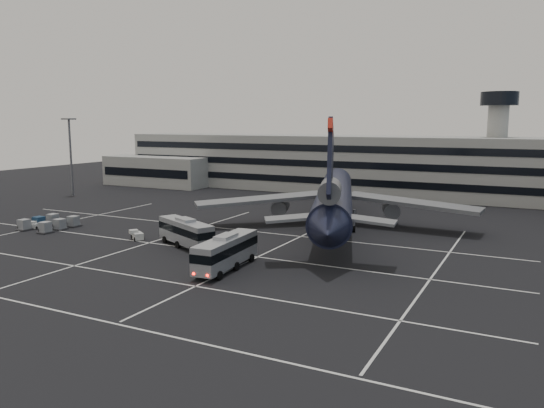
{
  "coord_description": "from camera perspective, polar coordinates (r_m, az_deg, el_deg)",
  "views": [
    {
      "loc": [
        44.17,
        -55.12,
        17.5
      ],
      "look_at": [
        7.82,
        16.37,
        5.0
      ],
      "focal_mm": 35.0,
      "sensor_mm": 36.0,
      "label": 1
    }
  ],
  "objects": [
    {
      "name": "ground",
      "position": [
        72.77,
        -11.46,
        -5.24
      ],
      "size": [
        260.0,
        260.0,
        0.0
      ],
      "primitive_type": "plane",
      "color": "black",
      "rests_on": "ground"
    },
    {
      "name": "hills",
      "position": [
        228.56,
        20.14,
        0.88
      ],
      "size": [
        352.0,
        180.0,
        44.0
      ],
      "color": "#38332B",
      "rests_on": "ground"
    },
    {
      "name": "bus_far",
      "position": [
        75.46,
        -9.26,
        -2.92
      ],
      "size": [
        11.65,
        7.54,
        4.12
      ],
      "rotation": [
        0.0,
        0.0,
        1.12
      ],
      "color": "#909398",
      "rests_on": "ground"
    },
    {
      "name": "trijet_main",
      "position": [
        86.26,
        6.72,
        0.63
      ],
      "size": [
        44.93,
        56.11,
        18.08
      ],
      "rotation": [
        0.0,
        0.0,
        0.33
      ],
      "color": "black",
      "rests_on": "ground"
    },
    {
      "name": "uld_cluster",
      "position": [
        95.07,
        -22.84,
        -1.92
      ],
      "size": [
        6.77,
        8.01,
        1.79
      ],
      "rotation": [
        0.0,
        0.0,
        0.01
      ],
      "color": "#2D2D30",
      "rests_on": "ground"
    },
    {
      "name": "bus_near",
      "position": [
        63.52,
        -4.97,
        -5.01
      ],
      "size": [
        3.68,
        12.14,
        4.23
      ],
      "rotation": [
        0.0,
        0.0,
        0.07
      ],
      "color": "#909398",
      "rests_on": "ground"
    },
    {
      "name": "lightpole_left",
      "position": [
        134.12,
        -20.88,
        5.85
      ],
      "size": [
        2.4,
        2.4,
        18.28
      ],
      "color": "slate",
      "rests_on": "ground"
    },
    {
      "name": "lane_markings",
      "position": [
        72.75,
        -10.51,
        -5.21
      ],
      "size": [
        90.0,
        55.62,
        0.01
      ],
      "color": "silver",
      "rests_on": "ground"
    },
    {
      "name": "tug_b",
      "position": [
        81.76,
        -14.26,
        -3.29
      ],
      "size": [
        2.76,
        2.51,
        1.53
      ],
      "rotation": [
        0.0,
        0.0,
        0.97
      ],
      "color": "#BBBBB6",
      "rests_on": "ground"
    },
    {
      "name": "terminal",
      "position": [
        135.18,
        6.48,
        4.32
      ],
      "size": [
        125.0,
        26.0,
        24.0
      ],
      "color": "gray",
      "rests_on": "ground"
    },
    {
      "name": "tug_a",
      "position": [
        95.93,
        -24.09,
        -2.1
      ],
      "size": [
        1.76,
        2.21,
        1.24
      ],
      "rotation": [
        0.0,
        0.0,
        0.35
      ],
      "color": "#BBBBB6",
      "rests_on": "ground"
    }
  ]
}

